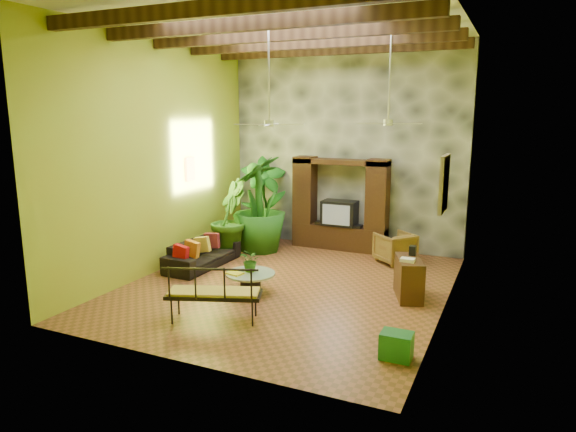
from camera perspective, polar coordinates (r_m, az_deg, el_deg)
The scene contains 23 objects.
ground at distance 10.33m, azimuth 0.02°, elevation -7.75°, with size 7.00×7.00×0.00m, color brown.
ceiling at distance 9.88m, azimuth 0.03°, elevation 20.79°, with size 6.00×7.00×0.02m, color silver.
back_wall at distance 13.05m, azimuth 6.43°, elevation 7.46°, with size 6.00×0.02×5.00m, color #ACAE27.
left_wall at distance 11.36m, azimuth -14.00°, elevation 6.59°, with size 0.02×7.00×5.00m, color #ACAE27.
right_wall at distance 8.99m, azimuth 17.80°, elevation 5.17°, with size 0.02×7.00×5.00m, color #ACAE27.
stone_accent_wall at distance 12.99m, azimuth 6.34°, elevation 7.44°, with size 5.98×0.10×4.98m, color #3A3D42.
ceiling_beams at distance 9.85m, azimuth 0.03°, elevation 19.53°, with size 5.95×5.36×0.22m.
entertainment_center at distance 12.91m, azimuth 5.77°, elevation 0.55°, with size 2.40×0.55×2.30m.
ceiling_fan_front at distance 9.47m, azimuth -2.12°, elevation 11.47°, with size 1.28×1.28×1.86m.
ceiling_fan_back at distance 10.37m, azimuth 11.09°, elevation 11.27°, with size 1.28×1.28×1.86m.
wall_art_mask at distance 12.17m, azimuth -10.84°, elevation 5.14°, with size 0.06×0.32×0.55m, color gold.
wall_art_painting at distance 8.42m, azimuth 16.96°, elevation 3.45°, with size 0.06×0.70×0.90m, color #2A649C.
sofa at distance 11.67m, azimuth -9.47°, elevation -4.12°, with size 2.01×0.78×0.59m, color black.
wicker_armchair at distance 12.02m, azimuth 11.80°, elevation -3.47°, with size 0.75×0.77×0.70m, color olive.
tall_plant_a at distance 13.46m, azimuth -2.62°, elevation 1.77°, with size 1.19×0.81×2.26m, color #1A621D.
tall_plant_b at distance 12.35m, azimuth -6.63°, elevation -0.19°, with size 1.01×0.81×1.84m, color #275917.
tall_plant_c at distance 12.61m, azimuth -3.19°, elevation 1.35°, with size 1.33×1.33×2.37m, color #1F5B18.
coffee_table at distance 9.89m, azimuth -4.19°, elevation -7.09°, with size 0.94×0.94×0.40m.
centerpiece_plant at distance 9.86m, azimuth -4.14°, elevation -4.95°, with size 0.40×0.34×0.44m, color #245716.
yellow_tray at distance 9.78m, azimuth -5.93°, elevation -6.36°, with size 0.30×0.21×0.03m, color yellow.
iron_bench at distance 8.56m, azimuth -8.51°, elevation -8.22°, with size 1.64×1.09×0.57m.
side_console at distance 9.84m, azimuth 13.28°, elevation -6.74°, with size 0.42×0.94×0.75m, color #392212.
green_bin at distance 7.57m, azimuth 11.96°, elevation -13.91°, with size 0.44×0.33×0.38m, color #1D6E1F.
Camera 1 is at (4.02, -8.88, 3.41)m, focal length 32.00 mm.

